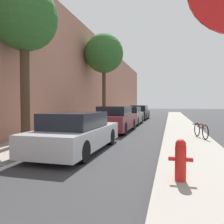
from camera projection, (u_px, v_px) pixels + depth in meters
ground_plane at (137, 127)px, 15.12m from camera, size 120.00×120.00×0.00m
sidewalk_left at (98, 125)px, 15.87m from camera, size 2.00×52.00×0.12m
sidewalk_right at (181, 127)px, 14.37m from camera, size 2.00×52.00×0.12m
building_facade_left at (80, 76)px, 16.08m from camera, size 0.70×52.00×7.32m
parked_car_silver at (77, 133)px, 7.31m from camera, size 1.74×4.42×1.30m
parked_car_maroon at (115, 120)px, 12.37m from camera, size 1.73×4.17×1.44m
parked_car_grey at (129, 116)px, 17.02m from camera, size 1.76×4.04×1.35m
parked_car_black at (139, 113)px, 22.52m from camera, size 1.69×4.68×1.43m
street_tree_near at (24, 19)px, 8.02m from camera, size 2.46×2.46×5.88m
street_tree_far at (104, 54)px, 15.94m from camera, size 2.81×2.81×6.54m
fire_hydrant at (181, 159)px, 4.14m from camera, size 0.45×0.21×0.79m
bicycle at (201, 130)px, 9.38m from camera, size 0.52×1.47×0.62m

